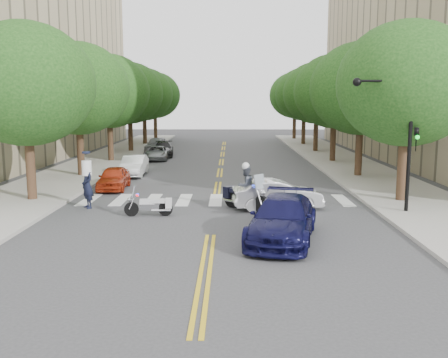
{
  "coord_description": "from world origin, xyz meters",
  "views": [
    {
      "loc": [
        0.7,
        -17.38,
        4.75
      ],
      "look_at": [
        0.42,
        4.85,
        1.3
      ],
      "focal_mm": 40.0,
      "sensor_mm": 36.0,
      "label": 1
    }
  ],
  "objects_px": {
    "motorcycle_police": "(245,189)",
    "convertible": "(277,194)",
    "motorcycle_parked": "(153,205)",
    "officer_standing": "(87,185)",
    "sedan_blue": "(283,219)"
  },
  "relations": [
    {
      "from": "officer_standing",
      "to": "sedan_blue",
      "type": "bearing_deg",
      "value": 20.81
    },
    {
      "from": "motorcycle_parked",
      "to": "sedan_blue",
      "type": "height_order",
      "value": "sedan_blue"
    },
    {
      "from": "motorcycle_parked",
      "to": "officer_standing",
      "type": "distance_m",
      "value": 3.57
    },
    {
      "from": "motorcycle_parked",
      "to": "officer_standing",
      "type": "relative_size",
      "value": 0.98
    },
    {
      "from": "motorcycle_police",
      "to": "convertible",
      "type": "xyz_separation_m",
      "value": [
        1.46,
        0.21,
        -0.29
      ]
    },
    {
      "from": "convertible",
      "to": "sedan_blue",
      "type": "distance_m",
      "value": 5.09
    },
    {
      "from": "convertible",
      "to": "motorcycle_parked",
      "type": "bearing_deg",
      "value": 97.91
    },
    {
      "from": "motorcycle_police",
      "to": "motorcycle_parked",
      "type": "height_order",
      "value": "motorcycle_police"
    },
    {
      "from": "motorcycle_parked",
      "to": "convertible",
      "type": "distance_m",
      "value": 5.54
    },
    {
      "from": "motorcycle_police",
      "to": "sedan_blue",
      "type": "xyz_separation_m",
      "value": [
        1.18,
        -4.86,
        -0.2
      ]
    },
    {
      "from": "motorcycle_police",
      "to": "sedan_blue",
      "type": "relative_size",
      "value": 0.41
    },
    {
      "from": "motorcycle_parked",
      "to": "sedan_blue",
      "type": "xyz_separation_m",
      "value": [
        5.06,
        -3.64,
        0.29
      ]
    },
    {
      "from": "motorcycle_police",
      "to": "convertible",
      "type": "height_order",
      "value": "motorcycle_police"
    },
    {
      "from": "convertible",
      "to": "motorcycle_police",
      "type": "bearing_deg",
      "value": 91.22
    },
    {
      "from": "motorcycle_police",
      "to": "motorcycle_parked",
      "type": "bearing_deg",
      "value": -26.7
    }
  ]
}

